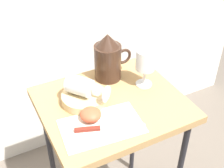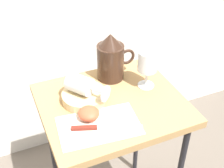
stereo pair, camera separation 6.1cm
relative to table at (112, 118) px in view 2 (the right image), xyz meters
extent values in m
cube|color=#AD8451|center=(0.00, 0.00, 0.07)|extent=(0.52, 0.45, 0.03)
cylinder|color=black|center=(-0.22, 0.18, -0.29)|extent=(0.02, 0.02, 0.69)
cylinder|color=black|center=(0.22, 0.18, -0.29)|extent=(0.02, 0.02, 0.69)
cube|color=silver|center=(-0.09, -0.10, 0.08)|extent=(0.29, 0.19, 0.00)
cylinder|color=tan|center=(-0.09, 0.04, 0.10)|extent=(0.16, 0.16, 0.03)
cylinder|color=#382319|center=(0.06, 0.14, 0.15)|extent=(0.11, 0.11, 0.15)
cylinder|color=#D1661E|center=(0.06, 0.14, 0.13)|extent=(0.10, 0.10, 0.08)
cone|color=#382319|center=(0.06, 0.14, 0.25)|extent=(0.09, 0.09, 0.05)
torus|color=#382319|center=(0.13, 0.14, 0.16)|extent=(0.07, 0.01, 0.07)
cylinder|color=silver|center=(0.16, 0.04, 0.08)|extent=(0.06, 0.06, 0.00)
cylinder|color=silver|center=(0.16, 0.04, 0.12)|extent=(0.01, 0.01, 0.07)
cylinder|color=silver|center=(0.16, 0.04, 0.20)|extent=(0.07, 0.07, 0.08)
cylinder|color=#D1661E|center=(0.16, 0.04, 0.18)|extent=(0.07, 0.07, 0.04)
cylinder|color=silver|center=(-0.10, 0.06, 0.15)|extent=(0.11, 0.11, 0.07)
cylinder|color=silver|center=(-0.06, 0.00, 0.15)|extent=(0.04, 0.05, 0.01)
cylinder|color=silver|center=(-0.04, -0.03, 0.15)|extent=(0.05, 0.04, 0.06)
ellipsoid|color=#C15133|center=(-0.11, -0.05, 0.11)|extent=(0.07, 0.07, 0.04)
cube|color=silver|center=(-0.03, -0.14, 0.09)|extent=(0.15, 0.07, 0.00)
cube|color=maroon|center=(-0.14, -0.10, 0.09)|extent=(0.08, 0.04, 0.01)
camera|label=1|loc=(-0.39, -0.77, 0.80)|focal=48.97mm
camera|label=2|loc=(-0.34, -0.79, 0.80)|focal=48.97mm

